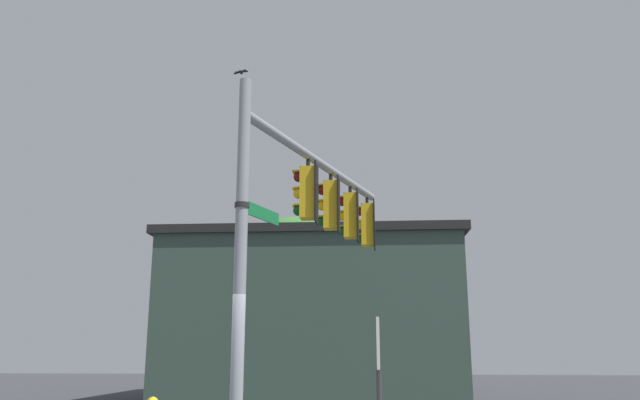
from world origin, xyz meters
TOP-DOWN VIEW (x-y plane):
  - signal_pole at (0.00, 0.00)m, footprint 0.20×0.20m
  - mast_arm at (3.05, -0.99)m, footprint 6.15×2.16m
  - traffic_light_nearest_pole at (2.40, -0.76)m, footprint 0.54×0.49m
  - traffic_light_mid_inner at (3.52, -1.13)m, footprint 0.54×0.49m
  - traffic_light_mid_outer at (4.64, -1.49)m, footprint 0.54×0.49m
  - traffic_light_arm_end at (5.76, -1.86)m, footprint 0.54×0.49m
  - street_name_sign at (0.41, -0.13)m, footprint 1.33×0.53m
  - bird_flying at (3.42, 0.91)m, footprint 0.20×0.33m
  - storefront_building at (14.30, 0.40)m, footprint 7.92×11.10m
  - tree_by_storefront at (15.93, 1.44)m, footprint 5.04×5.04m
  - historical_marker at (-0.00, -2.15)m, footprint 0.60×0.08m

SIDE VIEW (x-z plane):
  - historical_marker at x=0.00m, z-range 0.34..2.47m
  - storefront_building at x=14.30m, z-range 0.01..5.88m
  - signal_pole at x=0.00m, z-range 0.00..6.13m
  - street_name_sign at x=0.41m, z-range 3.83..4.05m
  - tree_by_storefront at x=15.93m, z-range 1.03..8.14m
  - traffic_light_nearest_pole at x=2.40m, z-range 4.07..5.38m
  - traffic_light_mid_inner at x=3.52m, z-range 4.07..5.38m
  - traffic_light_mid_outer at x=4.64m, z-range 4.07..5.38m
  - traffic_light_arm_end at x=5.76m, z-range 4.07..5.38m
  - mast_arm at x=3.05m, z-range 5.43..5.60m
  - bird_flying at x=3.42m, z-range 7.87..7.95m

